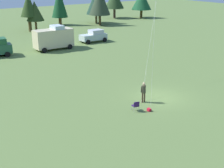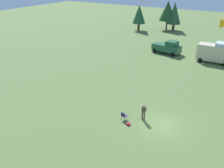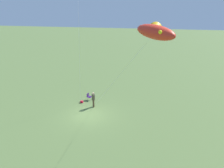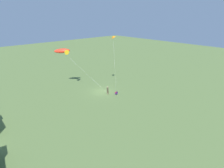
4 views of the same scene
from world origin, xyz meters
name	(u,v)px [view 2 (image 2 of 4)]	position (x,y,z in m)	size (l,w,h in m)	color
ground_plane	(161,125)	(0.00, 0.00, 0.00)	(160.00, 160.00, 0.00)	#556D39
person_kite_flyer	(144,111)	(-1.94, -0.03, 1.02)	(0.54, 0.35, 1.74)	#463424
folding_chair	(124,115)	(-3.59, -1.06, 0.49)	(0.57, 0.57, 0.82)	#301851
backpack_on_grass	(128,124)	(-2.72, -1.66, 0.11)	(0.32, 0.22, 0.22)	red
truck_green_flatbed	(167,47)	(-8.23, 22.72, 1.10)	(5.23, 2.98, 2.34)	#26583A
van_camper_beige	(215,52)	(0.03, 22.06, 1.64)	(5.41, 2.61, 3.34)	beige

